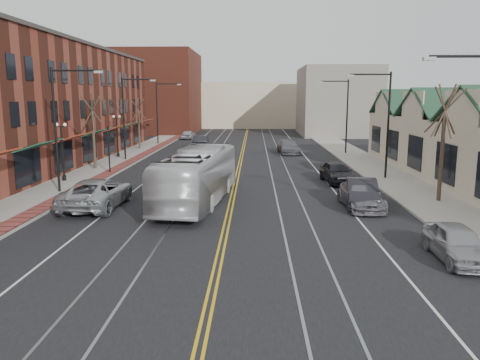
# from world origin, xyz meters

# --- Properties ---
(ground) EXTENTS (160.00, 160.00, 0.00)m
(ground) POSITION_xyz_m (0.00, 0.00, 0.00)
(ground) COLOR black
(ground) RESTS_ON ground
(sidewalk_left) EXTENTS (4.00, 120.00, 0.15)m
(sidewalk_left) POSITION_xyz_m (-12.00, 20.00, 0.07)
(sidewalk_left) COLOR gray
(sidewalk_left) RESTS_ON ground
(sidewalk_right) EXTENTS (4.00, 120.00, 0.15)m
(sidewalk_right) POSITION_xyz_m (12.00, 20.00, 0.07)
(sidewalk_right) COLOR gray
(sidewalk_right) RESTS_ON ground
(building_left) EXTENTS (10.00, 50.00, 11.00)m
(building_left) POSITION_xyz_m (-19.00, 27.00, 5.50)
(building_left) COLOR maroon
(building_left) RESTS_ON ground
(backdrop_left) EXTENTS (14.00, 18.00, 14.00)m
(backdrop_left) POSITION_xyz_m (-16.00, 70.00, 7.00)
(backdrop_left) COLOR maroon
(backdrop_left) RESTS_ON ground
(backdrop_mid) EXTENTS (22.00, 14.00, 9.00)m
(backdrop_mid) POSITION_xyz_m (0.00, 85.00, 4.50)
(backdrop_mid) COLOR #C7B299
(backdrop_mid) RESTS_ON ground
(backdrop_right) EXTENTS (12.00, 16.00, 11.00)m
(backdrop_right) POSITION_xyz_m (15.00, 65.00, 5.50)
(backdrop_right) COLOR slate
(backdrop_right) RESTS_ON ground
(streetlight_l_1) EXTENTS (3.33, 0.25, 8.00)m
(streetlight_l_1) POSITION_xyz_m (-11.05, 16.00, 5.03)
(streetlight_l_1) COLOR black
(streetlight_l_1) RESTS_ON sidewalk_left
(streetlight_l_2) EXTENTS (3.33, 0.25, 8.00)m
(streetlight_l_2) POSITION_xyz_m (-11.05, 32.00, 5.03)
(streetlight_l_2) COLOR black
(streetlight_l_2) RESTS_ON sidewalk_left
(streetlight_l_3) EXTENTS (3.33, 0.25, 8.00)m
(streetlight_l_3) POSITION_xyz_m (-11.05, 48.00, 5.03)
(streetlight_l_3) COLOR black
(streetlight_l_3) RESTS_ON sidewalk_left
(streetlight_r_1) EXTENTS (3.33, 0.25, 8.00)m
(streetlight_r_1) POSITION_xyz_m (11.05, 22.00, 5.03)
(streetlight_r_1) COLOR black
(streetlight_r_1) RESTS_ON sidewalk_right
(streetlight_r_2) EXTENTS (3.33, 0.25, 8.00)m
(streetlight_r_2) POSITION_xyz_m (11.05, 38.00, 5.03)
(streetlight_r_2) COLOR black
(streetlight_r_2) RESTS_ON sidewalk_right
(lamppost_l_2) EXTENTS (0.84, 0.28, 4.27)m
(lamppost_l_2) POSITION_xyz_m (-12.80, 20.00, 2.20)
(lamppost_l_2) COLOR black
(lamppost_l_2) RESTS_ON sidewalk_left
(lamppost_l_3) EXTENTS (0.84, 0.28, 4.27)m
(lamppost_l_3) POSITION_xyz_m (-12.80, 34.00, 2.20)
(lamppost_l_3) COLOR black
(lamppost_l_3) RESTS_ON sidewalk_left
(tree_left_near) EXTENTS (1.78, 1.37, 6.48)m
(tree_left_near) POSITION_xyz_m (-12.50, 26.00, 3.51)
(tree_left_near) COLOR #382B21
(tree_left_near) RESTS_ON sidewalk_left
(tree_left_far) EXTENTS (1.66, 1.28, 6.02)m
(tree_left_far) POSITION_xyz_m (-12.50, 42.00, 3.28)
(tree_left_far) COLOR #382B21
(tree_left_far) RESTS_ON sidewalk_left
(tree_right_mid) EXTENTS (1.90, 1.46, 6.93)m
(tree_right_mid) POSITION_xyz_m (12.50, 14.00, 3.75)
(tree_right_mid) COLOR #382B21
(tree_right_mid) RESTS_ON sidewalk_right
(traffic_signal) EXTENTS (0.18, 0.15, 3.80)m
(traffic_signal) POSITION_xyz_m (-10.60, 24.00, 2.35)
(traffic_signal) COLOR black
(traffic_signal) RESTS_ON sidewalk_left
(transit_bus) EXTENTS (4.05, 11.88, 3.24)m
(transit_bus) POSITION_xyz_m (-2.00, 13.51, 1.62)
(transit_bus) COLOR silver
(transit_bus) RESTS_ON ground
(parked_suv) EXTENTS (2.98, 6.21, 1.71)m
(parked_suv) POSITION_xyz_m (-7.68, 12.16, 0.85)
(parked_suv) COLOR #A8ADB0
(parked_suv) RESTS_ON ground
(parked_car_a) EXTENTS (1.75, 4.20, 1.42)m
(parked_car_a) POSITION_xyz_m (9.30, 3.86, 0.71)
(parked_car_a) COLOR #999BA0
(parked_car_a) RESTS_ON ground
(parked_car_b) EXTENTS (2.34, 5.02, 1.59)m
(parked_car_b) POSITION_xyz_m (7.64, 12.92, 0.80)
(parked_car_b) COLOR black
(parked_car_b) RESTS_ON ground
(parked_car_c) EXTENTS (2.16, 4.97, 1.42)m
(parked_car_c) POSITION_xyz_m (7.50, 12.55, 0.71)
(parked_car_c) COLOR slate
(parked_car_c) RESTS_ON ground
(parked_car_d) EXTENTS (2.29, 4.83, 1.59)m
(parked_car_d) POSITION_xyz_m (7.50, 20.46, 0.80)
(parked_car_d) COLOR black
(parked_car_d) RESTS_ON ground
(distant_car_left) EXTENTS (1.87, 4.93, 1.61)m
(distant_car_left) POSITION_xyz_m (-5.22, 43.36, 0.80)
(distant_car_left) COLOR black
(distant_car_left) RESTS_ON ground
(distant_car_right) EXTENTS (2.55, 5.39, 1.52)m
(distant_car_right) POSITION_xyz_m (5.19, 38.32, 0.76)
(distant_car_right) COLOR #5D5E64
(distant_car_right) RESTS_ON ground
(distant_car_far) EXTENTS (1.95, 4.14, 1.37)m
(distant_car_far) POSITION_xyz_m (-8.50, 55.84, 0.68)
(distant_car_far) COLOR #B0B1B8
(distant_car_far) RESTS_ON ground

